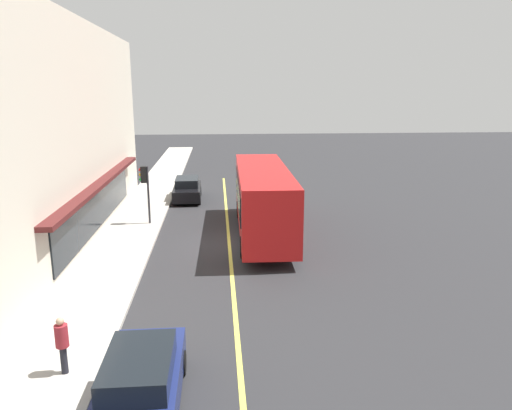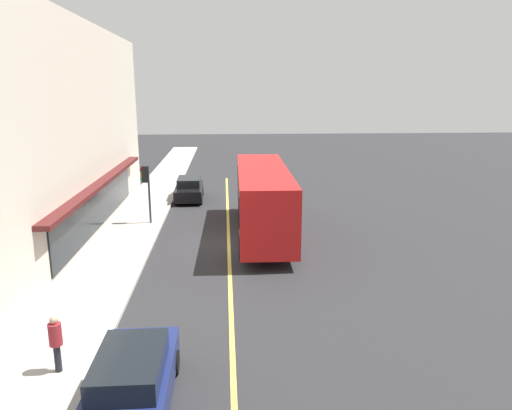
% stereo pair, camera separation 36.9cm
% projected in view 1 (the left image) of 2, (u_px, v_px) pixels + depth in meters
% --- Properties ---
extents(ground, '(120.00, 120.00, 0.00)m').
position_uv_depth(ground, '(229.00, 244.00, 23.58)').
color(ground, '#28282B').
extents(sidewalk, '(80.00, 3.04, 0.15)m').
position_uv_depth(sidewalk, '(122.00, 245.00, 23.16)').
color(sidewalk, '#B2ADA3').
rests_on(sidewalk, ground).
extents(lane_centre_stripe, '(36.00, 0.16, 0.01)m').
position_uv_depth(lane_centre_stripe, '(229.00, 244.00, 23.58)').
color(lane_centre_stripe, '#D8D14C').
rests_on(lane_centre_stripe, ground).
extents(bus, '(11.18, 2.78, 3.50)m').
position_uv_depth(bus, '(263.00, 197.00, 24.72)').
color(bus, red).
rests_on(bus, ground).
extents(traffic_light, '(0.30, 0.52, 3.20)m').
position_uv_depth(traffic_light, '(145.00, 181.00, 26.19)').
color(traffic_light, '#2D2D33').
rests_on(traffic_light, sidewalk).
extents(car_black, '(4.33, 1.91, 1.52)m').
position_uv_depth(car_black, '(187.00, 189.00, 32.87)').
color(car_black, black).
rests_on(car_black, ground).
extents(car_navy, '(4.31, 1.88, 1.52)m').
position_uv_depth(car_navy, '(141.00, 383.00, 11.20)').
color(car_navy, navy).
rests_on(car_navy, ground).
extents(pedestrian_at_corner, '(0.34, 0.34, 1.58)m').
position_uv_depth(pedestrian_at_corner, '(62.00, 340.00, 12.40)').
color(pedestrian_at_corner, black).
rests_on(pedestrian_at_corner, sidewalk).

